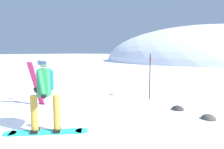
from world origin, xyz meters
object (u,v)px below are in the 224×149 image
Objects in this scene: piste_marker_near at (150,73)px; rock_mid at (209,119)px; snowboarder_main at (45,92)px; rock_dark at (178,110)px; spare_snowboard at (37,81)px.

rock_mid is at bearing -28.69° from piste_marker_near.
snowboarder_main is 4.25m from piste_marker_near.
piste_marker_near is at bearing 81.68° from snowboarder_main.
rock_dark is 1.02m from rock_mid.
piste_marker_near reaches higher than spare_snowboard.
rock_dark is (1.92, 3.39, -0.92)m from snowboarder_main.
snowboarder_main is 0.98× the size of piste_marker_near.
piste_marker_near is (2.74, 2.95, 0.19)m from spare_snowboard.
spare_snowboard is 4.22× the size of rock_dark.
snowboarder_main is 4.23m from rock_mid.
piste_marker_near is 2.74m from rock_mid.
rock_dark is at bearing 60.52° from snowboarder_main.
rock_dark is (4.04, 2.14, -0.81)m from spare_snowboard.
spare_snowboard is 4.03m from piste_marker_near.
rock_mid reaches higher than rock_dark.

